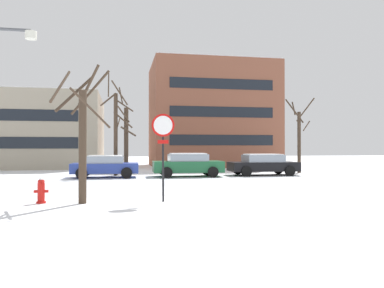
% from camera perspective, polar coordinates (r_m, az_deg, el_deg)
% --- Properties ---
extents(ground_plane, '(120.00, 120.00, 0.00)m').
position_cam_1_polar(ground_plane, '(15.02, -2.76, -7.34)').
color(ground_plane, white).
extents(road_surface, '(80.00, 8.01, 0.00)m').
position_cam_1_polar(road_surface, '(17.98, -4.06, -6.20)').
color(road_surface, silver).
rests_on(road_surface, ground).
extents(stop_sign, '(0.75, 0.20, 2.90)m').
position_cam_1_polar(stop_sign, '(12.56, -4.38, 0.63)').
color(stop_sign, black).
rests_on(stop_sign, ground).
extents(fire_hydrant, '(0.44, 0.30, 0.82)m').
position_cam_1_polar(fire_hydrant, '(13.09, -21.77, -6.51)').
color(fire_hydrant, red).
rests_on(fire_hydrant, ground).
extents(parked_car_blue, '(3.89, 2.21, 1.32)m').
position_cam_1_polar(parked_car_blue, '(23.04, -12.92, -3.24)').
color(parked_car_blue, '#283D93').
rests_on(parked_car_blue, ground).
extents(parked_car_green, '(4.26, 2.14, 1.43)m').
position_cam_1_polar(parked_car_green, '(23.22, -0.63, -3.10)').
color(parked_car_green, '#1E6038').
rests_on(parked_car_green, ground).
extents(parked_car_black, '(4.39, 2.17, 1.36)m').
position_cam_1_polar(parked_car_black, '(24.76, 10.65, -3.01)').
color(parked_car_black, black).
rests_on(parked_car_black, ground).
extents(tree_far_left, '(1.89, 1.88, 6.59)m').
position_cam_1_polar(tree_far_left, '(24.62, -11.43, 2.29)').
color(tree_far_left, '#423326').
rests_on(tree_far_left, ground).
extents(tree_near_corner, '(1.83, 1.82, 4.50)m').
position_cam_1_polar(tree_near_corner, '(12.61, -16.24, 1.37)').
color(tree_near_corner, '#423326').
rests_on(tree_near_corner, ground).
extents(tree_far_mid, '(1.48, 1.47, 4.81)m').
position_cam_1_polar(tree_far_mid, '(25.01, -9.91, 0.76)').
color(tree_far_mid, '#423326').
rests_on(tree_far_mid, ground).
extents(tree_far_right, '(2.04, 2.03, 5.28)m').
position_cam_1_polar(tree_far_right, '(27.67, 15.83, 1.08)').
color(tree_far_right, '#423326').
rests_on(tree_far_right, ground).
extents(building_far_left, '(14.92, 11.35, 6.54)m').
position_cam_1_polar(building_far_left, '(37.99, -24.81, 1.77)').
color(building_far_left, '#9E937F').
rests_on(building_far_left, ground).
extents(building_far_right, '(11.41, 8.44, 9.76)m').
position_cam_1_polar(building_far_right, '(36.68, 2.88, 4.32)').
color(building_far_right, brown).
rests_on(building_far_right, ground).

